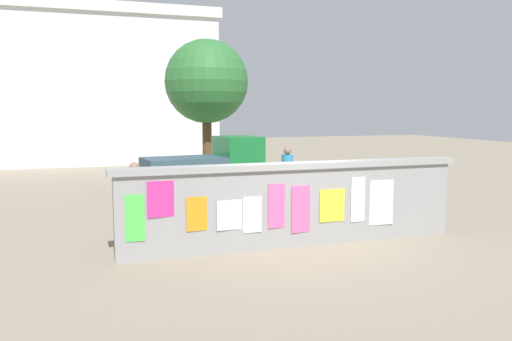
% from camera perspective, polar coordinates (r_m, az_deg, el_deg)
% --- Properties ---
extents(ground, '(60.00, 60.00, 0.00)m').
position_cam_1_polar(ground, '(17.88, -5.71, -1.92)').
color(ground, gray).
extents(poster_wall, '(7.17, 0.42, 1.66)m').
position_cam_1_polar(poster_wall, '(10.20, 4.41, -3.63)').
color(poster_wall, gray).
rests_on(poster_wall, ground).
extents(auto_rickshaw_truck, '(3.76, 1.93, 1.85)m').
position_cam_1_polar(auto_rickshaw_truck, '(15.99, -5.24, 0.31)').
color(auto_rickshaw_truck, black).
rests_on(auto_rickshaw_truck, ground).
extents(motorcycle, '(1.89, 0.58, 0.87)m').
position_cam_1_polar(motorcycle, '(12.48, -3.66, -3.52)').
color(motorcycle, black).
rests_on(motorcycle, ground).
extents(bicycle_near, '(1.71, 0.44, 0.95)m').
position_cam_1_polar(bicycle_near, '(12.79, 8.09, -3.78)').
color(bicycle_near, black).
rests_on(bicycle_near, ground).
extents(person_walking, '(0.43, 0.43, 1.62)m').
position_cam_1_polar(person_walking, '(14.88, 3.49, 0.18)').
color(person_walking, '#BF6626').
rests_on(person_walking, ground).
extents(person_bystander, '(0.38, 0.38, 1.62)m').
position_cam_1_polar(person_bystander, '(10.88, -13.27, -2.42)').
color(person_bystander, '#3F994C').
rests_on(person_bystander, ground).
extents(tree_roadside, '(3.12, 3.12, 5.30)m').
position_cam_1_polar(tree_roadside, '(19.56, -5.52, 9.74)').
color(tree_roadside, brown).
rests_on(tree_roadside, ground).
extents(building_background, '(13.38, 6.21, 7.71)m').
position_cam_1_polar(building_background, '(28.38, -18.71, 8.80)').
color(building_background, silver).
rests_on(building_background, ground).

